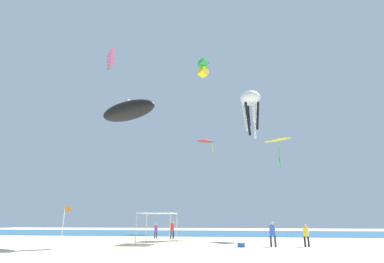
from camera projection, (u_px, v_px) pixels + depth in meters
The scene contains 15 objects.
ground at pixel (176, 251), 19.82m from camera, with size 110.00×110.00×0.10m, color beige.
ocean_strip at pixel (208, 233), 46.02m from camera, with size 110.00×21.78×0.03m, color #28608C.
canopy_tent at pixel (158, 215), 25.94m from camera, with size 2.97×3.15×2.59m.
person_near_tent at pixel (306, 233), 22.73m from camera, with size 0.44×0.40×1.68m.
person_leftmost at pixel (272, 232), 22.59m from camera, with size 0.48×0.44×1.86m.
person_central at pixel (156, 230), 32.68m from camera, with size 0.40×0.38×1.60m.
person_rightmost at pixel (172, 228), 32.15m from camera, with size 0.44×0.44×1.85m.
banner_flag at pixel (64, 221), 23.76m from camera, with size 0.61×0.06×3.06m.
cooler_box at pixel (241, 245), 22.26m from camera, with size 0.57×0.37×0.35m.
kite_octopus_white at pixel (250, 101), 39.85m from camera, with size 3.53×3.53×6.51m.
kite_box_green at pixel (203, 68), 32.49m from camera, with size 1.35×1.35×2.04m.
kite_inflatable_black at pixel (128, 111), 28.52m from camera, with size 6.91×4.77×2.69m.
kite_parafoil_pink at pixel (110, 61), 38.51m from camera, with size 3.49×6.10×4.06m.
kite_diamond_yellow at pixel (278, 141), 33.80m from camera, with size 3.39×3.39×3.54m.
kite_delta_red at pixel (205, 140), 49.48m from camera, with size 3.95×3.97×2.54m.
Camera 1 is at (3.96, -21.00, 2.01)m, focal length 27.25 mm.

